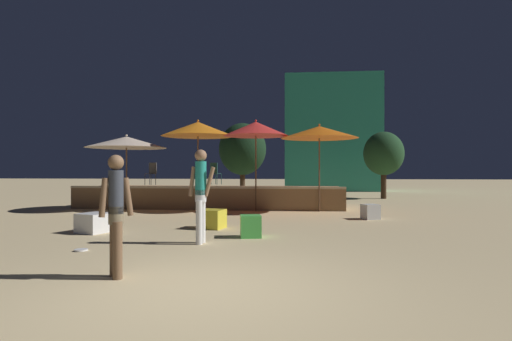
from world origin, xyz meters
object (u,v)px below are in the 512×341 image
Objects in this scene: cube_seat_0 at (94,223)px; cube_seat_3 at (370,212)px; patio_umbrella_1 at (319,132)px; patio_umbrella_3 at (198,129)px; cube_seat_1 at (251,226)px; person_0 at (201,191)px; background_tree_0 at (243,149)px; background_tree_1 at (384,154)px; patio_umbrella_0 at (256,129)px; cube_seat_2 at (212,219)px; bistro_chair_1 at (152,171)px; patio_umbrella_2 at (126,142)px; bistro_chair_0 at (215,171)px; person_1 at (116,212)px; frisbee_disc at (81,250)px.

cube_seat_3 is (6.97, 3.17, -0.00)m from cube_seat_0.
patio_umbrella_1 is 0.93× the size of patio_umbrella_3.
person_0 is (-0.92, -0.83, 0.81)m from cube_seat_1.
background_tree_0 reaches higher than person_0.
patio_umbrella_3 is at bearing -141.96° from background_tree_1.
background_tree_0 is (-1.38, 7.14, -0.35)m from patio_umbrella_0.
patio_umbrella_0 is 4.77× the size of cube_seat_2.
person_0 is 2.09× the size of bistro_chair_1.
cube_seat_1 is (-1.86, -5.58, -2.56)m from patio_umbrella_1.
patio_umbrella_2 is 3.27× the size of bistro_chair_1.
cube_seat_0 is 2.78m from cube_seat_2.
patio_umbrella_1 is at bearing -0.50° from patio_umbrella_2.
background_tree_1 is at bearing -122.69° from bistro_chair_0.
cube_seat_0 reaches higher than cube_seat_3.
patio_umbrella_0 reaches higher than person_0.
bistro_chair_0 is (-1.36, 8.42, 0.36)m from person_0.
cube_seat_3 is at bearing 107.88° from person_1.
patio_umbrella_0 is 5.19m from cube_seat_2.
cube_seat_3 is 0.14× the size of background_tree_0.
patio_umbrella_0 is 0.82× the size of background_tree_0.
patio_umbrella_0 is 3.14m from bistro_chair_0.
cube_seat_2 is 2.22m from person_0.
cube_seat_1 is 8.00m from bistro_chair_0.
bistro_chair_0 reaches higher than cube_seat_0.
bistro_chair_0 is 9.18m from background_tree_1.
cube_seat_1 is at bearing -85.93° from patio_umbrella_0.
patio_umbrella_0 is 7.28m from background_tree_0.
bistro_chair_0 is at bearing 33.32° from patio_umbrella_2.
patio_umbrella_3 is at bearing 172.47° from patio_umbrella_0.
cube_seat_1 is 3.80m from person_1.
cube_seat_2 is at bearing 126.96° from bistro_chair_0.
background_tree_0 is at bearing -69.07° from bistro_chair_0.
patio_umbrella_3 is 5.99× the size of cube_seat_3.
cube_seat_2 is (2.63, 0.89, 0.01)m from cube_seat_0.
person_1 is (2.25, -3.76, 0.67)m from cube_seat_0.
frisbee_disc is 0.07× the size of background_tree_1.
background_tree_1 is at bearing 52.05° from cube_seat_0.
cube_seat_1 is at bearing -114.43° from background_tree_1.
person_1 is 17.26m from background_tree_1.
patio_umbrella_0 is 6.42× the size of cube_seat_1.
patio_umbrella_3 is at bearing 113.73° from cube_seat_1.
frisbee_disc is (-1.81, -2.98, -0.22)m from cube_seat_2.
cube_seat_2 is 0.77× the size of bistro_chair_1.
bistro_chair_0 is at bearing 146.24° from person_1.
bistro_chair_1 is 3.80× the size of frisbee_disc.
bistro_chair_1 is (0.45, 1.41, -1.09)m from patio_umbrella_2.
person_0 is 2.09× the size of bistro_chair_0.
patio_umbrella_0 is at bearing 94.07° from cube_seat_1.
cube_seat_1 is 3.41m from frisbee_disc.
cube_seat_2 is (-2.96, -4.36, -2.57)m from patio_umbrella_1.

